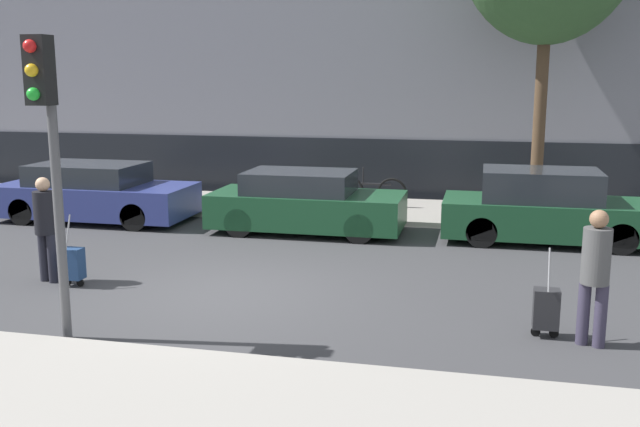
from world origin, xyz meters
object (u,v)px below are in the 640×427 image
(pedestrian_left, at_px, (45,223))
(trolley_left, at_px, (73,264))
(parked_bicycle, at_px, (370,191))
(parked_car_0, at_px, (95,194))
(parked_car_2, at_px, (545,209))
(traffic_light, at_px, (47,128))
(parked_car_1, at_px, (306,203))
(trolley_right, at_px, (546,309))
(pedestrian_right, at_px, (595,270))

(pedestrian_left, relative_size, trolley_left, 1.47)
(pedestrian_left, xyz_separation_m, parked_bicycle, (4.09, 7.21, -0.47))
(parked_car_0, distance_m, pedestrian_left, 5.03)
(parked_car_2, xyz_separation_m, trolley_left, (-7.47, -4.88, -0.31))
(trolley_left, relative_size, traffic_light, 0.31)
(parked_car_0, relative_size, parked_car_1, 1.08)
(parked_car_1, relative_size, parked_car_2, 0.99)
(pedestrian_left, relative_size, parked_bicycle, 0.96)
(trolley_right, height_order, parked_bicycle, trolley_right)
(pedestrian_left, bearing_deg, pedestrian_right, -171.44)
(pedestrian_right, bearing_deg, parked_car_2, 110.02)
(parked_car_0, distance_m, parked_bicycle, 6.49)
(pedestrian_right, distance_m, parked_bicycle, 9.14)
(pedestrian_right, relative_size, parked_bicycle, 0.96)
(parked_car_0, relative_size, pedestrian_right, 2.58)
(parked_car_2, xyz_separation_m, trolley_right, (-0.39, -5.53, -0.30))
(traffic_light, bearing_deg, trolley_right, 14.53)
(parked_car_2, distance_m, trolley_right, 5.56)
(parked_car_0, xyz_separation_m, pedestrian_left, (1.88, -4.66, 0.34))
(parked_bicycle, bearing_deg, pedestrian_right, -63.72)
(parked_car_0, height_order, trolley_right, parked_car_0)
(parked_car_2, height_order, pedestrian_left, pedestrian_left)
(parked_car_2, bearing_deg, trolley_right, -93.99)
(parked_car_0, bearing_deg, traffic_light, -62.76)
(trolley_left, height_order, parked_bicycle, trolley_left)
(parked_bicycle, bearing_deg, trolley_left, -115.82)
(parked_car_2, height_order, trolley_left, parked_car_2)
(parked_car_0, relative_size, traffic_light, 1.18)
(parked_car_0, distance_m, pedestrian_right, 11.49)
(parked_car_2, relative_size, pedestrian_right, 2.40)
(trolley_left, distance_m, parked_bicycle, 8.17)
(trolley_left, bearing_deg, parked_car_2, 33.16)
(pedestrian_right, bearing_deg, parked_car_0, 169.28)
(trolley_right, height_order, traffic_light, traffic_light)
(pedestrian_right, distance_m, trolley_right, 0.81)
(parked_car_1, relative_size, parked_bicycle, 2.28)
(parked_car_1, bearing_deg, trolley_right, -50.01)
(pedestrian_left, relative_size, pedestrian_right, 1.00)
(trolley_right, bearing_deg, pedestrian_right, -18.61)
(traffic_light, bearing_deg, parked_car_2, 48.37)
(trolley_left, bearing_deg, pedestrian_left, 164.52)
(parked_car_2, bearing_deg, parked_car_1, -177.80)
(pedestrian_left, bearing_deg, parked_car_0, -52.65)
(parked_car_0, relative_size, parked_bicycle, 2.48)
(parked_car_0, bearing_deg, trolley_right, -29.93)
(parked_bicycle, bearing_deg, pedestrian_left, -119.56)
(pedestrian_left, distance_m, pedestrian_right, 8.19)
(parked_car_1, relative_size, pedestrian_left, 2.38)
(trolley_right, bearing_deg, parked_car_1, 129.99)
(parked_car_0, xyz_separation_m, parked_car_2, (9.87, 0.07, 0.05))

